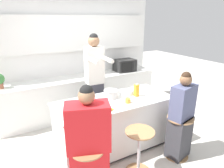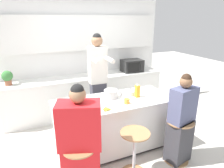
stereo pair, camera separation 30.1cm
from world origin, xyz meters
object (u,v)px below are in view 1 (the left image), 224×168
bar_stool_center (139,149)px  person_cooking (95,84)px  cooking_pot (111,94)px  coffee_cup_far (128,100)px  person_wrapped_blanket (89,147)px  kitchen_island (114,124)px  person_seated_near (181,120)px  microwave (125,65)px  banana_bunch (109,109)px  coffee_cup_near (96,111)px  bar_stool_rightmost (178,134)px  fruit_bowl (89,101)px  juice_carton (137,90)px

bar_stool_center → person_cooking: person_cooking is taller
bar_stool_center → cooking_pot: 0.99m
cooking_pot → coffee_cup_far: bearing=-68.0°
person_wrapped_blanket → kitchen_island: bearing=62.2°
person_seated_near → microwave: (0.36, 2.17, 0.39)m
person_seated_near → banana_bunch: size_ratio=9.53×
person_cooking → banana_bunch: size_ratio=12.71×
banana_bunch → coffee_cup_far: bearing=14.6°
person_wrapped_blanket → coffee_cup_far: person_wrapped_blanket is taller
cooking_pot → coffee_cup_near: 0.61m
bar_stool_rightmost → kitchen_island: bearing=138.1°
kitchen_island → fruit_bowl: fruit_bowl is taller
fruit_bowl → juice_carton: (0.81, -0.14, 0.07)m
person_wrapped_blanket → banana_bunch: person_wrapped_blanket is taller
person_cooking → person_seated_near: (0.81, -1.39, -0.33)m
banana_bunch → microwave: bearing=51.8°
person_cooking → fruit_bowl: bearing=-119.6°
person_cooking → juice_carton: bearing=-56.5°
bar_stool_rightmost → fruit_bowl: bearing=145.5°
person_seated_near → cooking_pot: 1.17m
kitchen_island → person_wrapped_blanket: size_ratio=1.31×
person_seated_near → fruit_bowl: 1.45m
coffee_cup_far → microwave: microwave is taller
coffee_cup_near → juice_carton: bearing=16.7°
bar_stool_center → fruit_bowl: (-0.40, 0.80, 0.51)m
person_seated_near → microwave: bearing=67.7°
fruit_bowl → kitchen_island: bearing=-15.5°
person_wrapped_blanket → person_cooking: bearing=81.8°
person_wrapped_blanket → person_seated_near: 1.53m
coffee_cup_far → coffee_cup_near: bearing=-171.0°
person_cooking → banana_bunch: (-0.24, -0.99, -0.06)m
person_cooking → cooking_pot: bearing=-85.0°
banana_bunch → juice_carton: juice_carton is taller
person_cooking → microwave: (1.16, 0.78, 0.07)m
banana_bunch → juice_carton: 0.72m
fruit_bowl → coffee_cup_far: size_ratio=1.60×
kitchen_island → person_cooking: 0.87m
person_wrapped_blanket → fruit_bowl: 0.90m
fruit_bowl → coffee_cup_far: coffee_cup_far is taller
cooking_pot → microwave: size_ratio=0.66×
coffee_cup_near → person_seated_near: bearing=-18.1°
kitchen_island → coffee_cup_near: size_ratio=16.94×
person_wrapped_blanket → microwave: size_ratio=2.98×
fruit_bowl → coffee_cup_far: 0.61m
banana_bunch → juice_carton: size_ratio=0.68×
coffee_cup_far → banana_bunch: bearing=-165.4°
person_wrapped_blanket → coffee_cup_near: size_ratio=12.92×
coffee_cup_far → juice_carton: 0.33m
cooking_pot → fruit_bowl: bearing=-178.4°
juice_carton → person_cooking: bearing=120.6°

